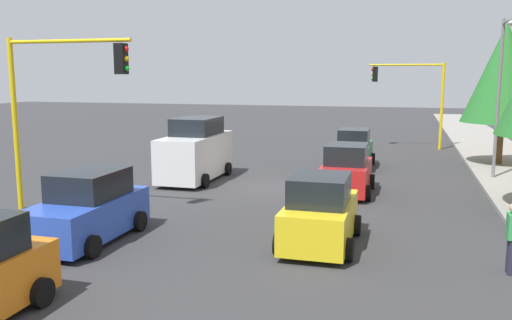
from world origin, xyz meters
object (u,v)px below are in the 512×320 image
object	(u,v)px
car_yellow	(320,213)
pedestrian_crossing	(512,236)
tree_roadside_mid	(504,73)
car_green	(354,150)
traffic_signal_far_left	(412,88)
delivery_van_white	(196,151)
car_blue	(88,209)
car_red	(346,171)
street_lamp_curbside	(501,82)
traffic_signal_near_right	(58,90)

from	to	relation	value
car_yellow	pedestrian_crossing	xyz separation A→B (m)	(0.92, 4.65, 0.01)
tree_roadside_mid	car_green	distance (m)	8.38
tree_roadside_mid	car_yellow	bearing A→B (deg)	-24.08
traffic_signal_far_left	tree_roadside_mid	distance (m)	7.46
traffic_signal_far_left	car_yellow	xyz separation A→B (m)	(21.19, -2.45, -2.96)
tree_roadside_mid	delivery_van_white	bearing A→B (deg)	-61.26
traffic_signal_far_left	car_yellow	distance (m)	21.53
traffic_signal_far_left	car_blue	world-z (taller)	traffic_signal_far_left
car_yellow	delivery_van_white	bearing A→B (deg)	-138.80
tree_roadside_mid	pedestrian_crossing	world-z (taller)	tree_roadside_mid
car_red	car_yellow	bearing A→B (deg)	0.18
street_lamp_curbside	delivery_van_white	distance (m)	13.48
traffic_signal_far_left	traffic_signal_near_right	size ratio (longest dim) A/B	0.93
car_blue	car_green	distance (m)	15.52
tree_roadside_mid	pedestrian_crossing	size ratio (longest dim) A/B	4.26
tree_roadside_mid	car_red	distance (m)	11.49
car_yellow	pedestrian_crossing	bearing A→B (deg)	78.75
tree_roadside_mid	delivery_van_white	world-z (taller)	tree_roadside_mid
car_yellow	car_green	bearing A→B (deg)	-178.62
car_yellow	pedestrian_crossing	size ratio (longest dim) A/B	2.17
traffic_signal_far_left	pedestrian_crossing	world-z (taller)	traffic_signal_far_left
traffic_signal_far_left	car_red	distance (m)	14.92
street_lamp_curbside	car_red	size ratio (longest dim) A/B	1.90
delivery_van_white	car_yellow	bearing A→B (deg)	41.20
traffic_signal_near_right	tree_roadside_mid	world-z (taller)	tree_roadside_mid
street_lamp_curbside	car_blue	world-z (taller)	street_lamp_curbside
delivery_van_white	tree_roadside_mid	bearing A→B (deg)	118.74
traffic_signal_far_left	delivery_van_white	distance (m)	16.51
traffic_signal_near_right	car_yellow	world-z (taller)	traffic_signal_near_right
delivery_van_white	pedestrian_crossing	distance (m)	14.35
traffic_signal_far_left	street_lamp_curbside	distance (m)	10.99
tree_roadside_mid	car_yellow	world-z (taller)	tree_roadside_mid
car_yellow	pedestrian_crossing	world-z (taller)	car_yellow
traffic_signal_far_left	car_red	bearing A→B (deg)	-9.72
traffic_signal_far_left	car_yellow	world-z (taller)	traffic_signal_far_left
street_lamp_curbside	car_green	world-z (taller)	street_lamp_curbside
delivery_van_white	car_red	world-z (taller)	delivery_van_white
traffic_signal_near_right	car_yellow	size ratio (longest dim) A/B	1.59
traffic_signal_near_right	street_lamp_curbside	bearing A→B (deg)	122.78
tree_roadside_mid	car_red	size ratio (longest dim) A/B	1.96
traffic_signal_near_right	car_green	bearing A→B (deg)	143.77
car_red	street_lamp_curbside	bearing A→B (deg)	123.80
delivery_van_white	car_yellow	xyz separation A→B (m)	(7.75, 6.78, -0.39)
tree_roadside_mid	car_red	bearing A→B (deg)	-38.99
traffic_signal_near_right	car_blue	size ratio (longest dim) A/B	1.44
car_red	car_blue	bearing A→B (deg)	-38.08
car_green	delivery_van_white	bearing A→B (deg)	-51.14
pedestrian_crossing	street_lamp_curbside	bearing A→B (deg)	173.46
car_green	pedestrian_crossing	size ratio (longest dim) A/B	2.19
car_green	street_lamp_curbside	bearing A→B (deg)	71.06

